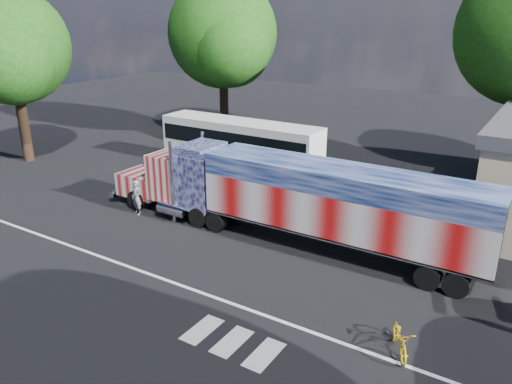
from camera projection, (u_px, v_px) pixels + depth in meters
The scene contains 8 objects.
ground at pixel (219, 253), 21.70m from camera, with size 100.00×100.00×0.00m, color black.
lane_markings at pixel (196, 305), 17.84m from camera, with size 30.00×2.67×0.01m.
semi_truck at pixel (292, 197), 22.23m from camera, with size 19.27×3.04×4.11m.
coach_bus at pixel (240, 145), 32.56m from camera, with size 11.16×2.60×3.25m.
woman at pixel (137, 197), 25.57m from camera, with size 0.66×0.43×1.81m, color slate.
bicycle at pixel (400, 339), 15.25m from camera, with size 0.64×1.83×0.96m, color gold.
tree_w_a at pixel (12, 47), 32.39m from camera, with size 7.89×7.52×11.51m.
tree_nw_a at pixel (224, 34), 39.11m from camera, with size 9.00×8.57×12.55m.
Camera 1 is at (11.72, -15.64, 9.92)m, focal length 35.00 mm.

